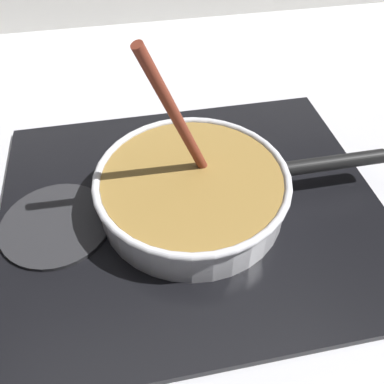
{
  "coord_description": "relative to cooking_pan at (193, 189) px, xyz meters",
  "views": [
    {
      "loc": [
        -0.09,
        -0.29,
        0.46
      ],
      "look_at": [
        -0.01,
        0.11,
        0.04
      ],
      "focal_mm": 38.04,
      "sensor_mm": 36.0,
      "label": 1
    }
  ],
  "objects": [
    {
      "name": "ground",
      "position": [
        0.01,
        -0.11,
        -0.07
      ],
      "size": [
        2.4,
        1.6,
        0.04
      ],
      "primitive_type": "cube",
      "color": "#B7B7BC"
    },
    {
      "name": "hob_plate",
      "position": [
        -0.0,
        0.0,
        -0.04
      ],
      "size": [
        0.56,
        0.48,
        0.01
      ],
      "primitive_type": "cube",
      "color": "black",
      "rests_on": "ground"
    },
    {
      "name": "burner_ring",
      "position": [
        -0.0,
        0.0,
        -0.03
      ],
      "size": [
        0.19,
        0.19,
        0.01
      ],
      "primitive_type": "torus",
      "color": "#592D0C",
      "rests_on": "hob_plate"
    },
    {
      "name": "spare_burner",
      "position": [
        -0.2,
        0.0,
        -0.03
      ],
      "size": [
        0.16,
        0.16,
        0.01
      ],
      "primitive_type": "cylinder",
      "color": "#262628",
      "rests_on": "hob_plate"
    },
    {
      "name": "cooking_pan",
      "position": [
        0.0,
        0.0,
        0.0
      ],
      "size": [
        0.43,
        0.28,
        0.27
      ],
      "color": "silver",
      "rests_on": "hob_plate"
    }
  ]
}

